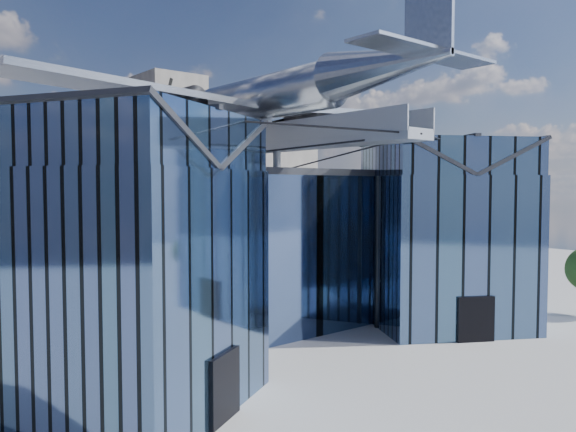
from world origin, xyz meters
TOP-DOWN VIEW (x-y plane):
  - ground_plane at (0.00, 0.00)m, footprint 120.00×120.00m
  - museum at (0.00, 5.82)m, footprint 32.88×24.50m
  - bg_towers at (1.45, 50.49)m, footprint 77.00×24.50m
  - tree_side_e at (23.83, 9.56)m, footprint 3.90×3.90m

SIDE VIEW (x-z plane):
  - ground_plane at x=0.00m, z-range 0.00..0.00m
  - tree_side_e at x=23.83m, z-range 0.81..5.40m
  - museum at x=0.00m, z-range -3.26..14.34m
  - bg_towers at x=1.45m, z-range -2.99..23.01m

